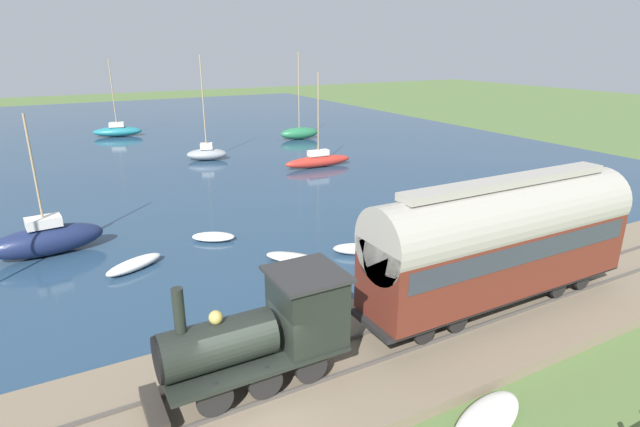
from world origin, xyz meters
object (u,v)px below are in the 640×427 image
passenger_coach (502,237)px  beached_dinghy (487,420)px  sailboat_gray (207,153)px  rowboat_near_shore (357,249)px  sailboat_navy (47,239)px  rowboat_mid_harbor (134,264)px  rowboat_far_out (294,258)px  sailboat_red (318,160)px  rowboat_off_pier (213,237)px  sailboat_green (299,133)px  sailboat_teal (117,131)px  steam_locomotive (266,328)px

passenger_coach → beached_dinghy: 6.43m
sailboat_gray → rowboat_near_shore: sailboat_gray is taller
sailboat_navy → rowboat_mid_harbor: sailboat_navy is taller
passenger_coach → rowboat_far_out: bearing=28.7°
sailboat_red → beached_dinghy: sailboat_red is taller
rowboat_mid_harbor → beached_dinghy: bearing=177.1°
rowboat_off_pier → rowboat_far_out: rowboat_off_pier is taller
rowboat_far_out → beached_dinghy: size_ratio=0.89×
sailboat_green → rowboat_off_pier: size_ratio=3.69×
passenger_coach → sailboat_navy: sailboat_navy is taller
passenger_coach → sailboat_teal: 46.37m
rowboat_off_pier → rowboat_near_shore: (-4.82, -5.36, 0.05)m
steam_locomotive → beached_dinghy: bearing=-131.5°
sailboat_gray → rowboat_mid_harbor: 21.80m
steam_locomotive → sailboat_teal: (45.85, -2.13, -1.49)m
rowboat_off_pier → rowboat_near_shore: size_ratio=1.01×
steam_locomotive → rowboat_off_pier: steam_locomotive is taller
sailboat_gray → rowboat_near_shore: bearing=-161.7°
steam_locomotive → sailboat_navy: bearing=20.3°
sailboat_navy → beached_dinghy: 20.09m
passenger_coach → beached_dinghy: size_ratio=3.60×
rowboat_far_out → sailboat_navy: bearing=106.1°
passenger_coach → sailboat_navy: 19.68m
sailboat_gray → rowboat_far_out: size_ratio=3.19×
rowboat_near_shore → beached_dinghy: 11.38m
sailboat_gray → sailboat_navy: (-16.22, 12.26, 0.17)m
passenger_coach → rowboat_off_pier: size_ratio=4.63×
passenger_coach → sailboat_teal: (45.85, 6.54, -2.44)m
sailboat_red → rowboat_far_out: size_ratio=2.75×
steam_locomotive → rowboat_mid_harbor: 10.58m
rowboat_near_shore → sailboat_teal: bearing=39.0°
sailboat_red → rowboat_mid_harbor: sailboat_red is taller
sailboat_green → rowboat_near_shore: sailboat_green is taller
sailboat_green → rowboat_mid_harbor: size_ratio=3.13×
beached_dinghy → rowboat_far_out: bearing=-0.6°
rowboat_near_shore → sailboat_gray: bearing=31.9°
sailboat_green → steam_locomotive: bearing=158.5°
sailboat_gray → sailboat_navy: 20.33m
passenger_coach → sailboat_gray: size_ratio=1.27×
rowboat_far_out → rowboat_mid_harbor: rowboat_mid_harbor is taller
sailboat_red → sailboat_teal: (22.56, 12.03, 0.04)m
sailboat_red → rowboat_off_pier: (-11.36, 12.06, -0.36)m
sailboat_green → rowboat_near_shore: size_ratio=3.72×
sailboat_teal → rowboat_off_pier: bearing=-166.8°
sailboat_red → passenger_coach: bearing=167.9°
rowboat_far_out → rowboat_near_shore: (-0.53, -2.97, 0.05)m
sailboat_navy → rowboat_off_pier: 7.49m
sailboat_green → sailboat_gray: sailboat_green is taller
sailboat_teal → rowboat_near_shore: size_ratio=3.43×
sailboat_teal → rowboat_near_shore: (-38.74, -5.33, -0.36)m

